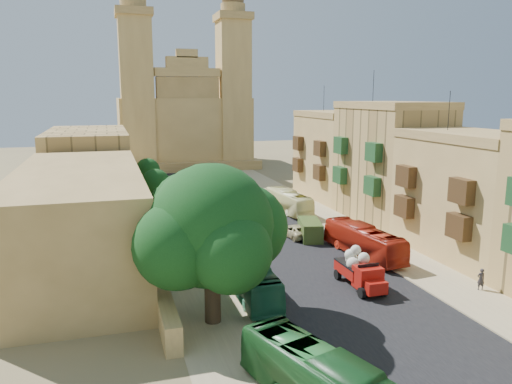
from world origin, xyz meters
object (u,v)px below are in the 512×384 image
street_tree_d (148,171)px  car_white_b (233,198)px  street_tree_a (185,243)px  car_dkblue (197,193)px  car_blue_b (189,175)px  church (184,120)px  car_cream (295,231)px  street_tree_b (167,203)px  car_white_a (233,206)px  street_tree_c (156,184)px  pedestrian_a (481,279)px  car_blue_a (262,239)px  bus_green_north (250,277)px  pedestrian_c (397,255)px  ficus_tree (213,230)px  bus_cream_east (288,202)px  red_truck (360,270)px  bus_red_east (364,241)px  olive_pickup (310,230)px

street_tree_d → car_white_b: 13.78m
street_tree_a → car_dkblue: (6.54, 32.42, -2.33)m
car_white_b → car_blue_b: car_blue_b is taller
church → car_cream: church is taller
street_tree_b → car_white_a: bearing=47.5°
street_tree_c → street_tree_d: bearing=90.0°
car_cream → pedestrian_a: (8.22, -17.55, 0.19)m
car_blue_a → car_blue_b: 41.68m
street_tree_a → car_dkblue: street_tree_a is taller
church → street_tree_b: bearing=-100.4°
church → car_blue_a: bearing=-91.3°
bus_green_north → car_white_b: size_ratio=2.94×
car_blue_a → pedestrian_c: pedestrian_c is taller
ficus_tree → bus_cream_east: ficus_tree is taller
bus_cream_east → car_blue_b: 30.37m
red_truck → car_cream: size_ratio=1.14×
street_tree_a → street_tree_b: size_ratio=0.80×
church → car_dkblue: 35.48m
street_tree_c → bus_green_north: size_ratio=0.57×
church → bus_green_north: size_ratio=3.70×
street_tree_c → bus_red_east: street_tree_c is taller
car_white_a → car_white_b: size_ratio=1.32×
street_tree_c → ficus_tree: bearing=-88.9°
bus_green_north → bus_red_east: (12.49, 5.87, 0.04)m
bus_cream_east → pedestrian_a: bearing=95.6°
church → car_blue_a: (-1.38, -59.25, -8.89)m
bus_green_north → street_tree_d: bearing=96.9°
bus_green_north → pedestrian_c: size_ratio=5.31×
church → bus_cream_east: (5.98, -46.88, -8.14)m
ficus_tree → street_tree_d: size_ratio=1.88×
church → bus_red_east: size_ratio=3.60×
car_white_a → car_dkblue: car_white_a is taller
bus_green_north → car_dkblue: 36.98m
olive_pickup → car_cream: size_ratio=1.05×
bus_cream_east → car_cream: (-3.20, -10.67, -0.73)m
bus_green_north → car_dkblue: bus_green_north is taller
street_tree_a → car_blue_a: size_ratio=1.23×
car_cream → car_white_b: (-1.98, 18.98, -0.08)m
olive_pickup → pedestrian_a: olive_pickup is taller
car_cream → bus_green_north: bearing=49.8°
street_tree_a → red_truck: bearing=-23.3°
red_truck → pedestrian_c: bearing=33.5°
street_tree_c → car_white_a: street_tree_c is taller
car_white_a → olive_pickup: bearing=-57.2°
bus_red_east → car_white_a: bus_red_east is taller
ficus_tree → street_tree_c: bearing=91.1°
street_tree_c → car_blue_b: size_ratio=1.47×
street_tree_a → car_cream: size_ratio=0.97×
car_white_a → car_blue_b: 26.71m
car_white_a → pedestrian_c: (8.46, -24.16, 0.20)m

